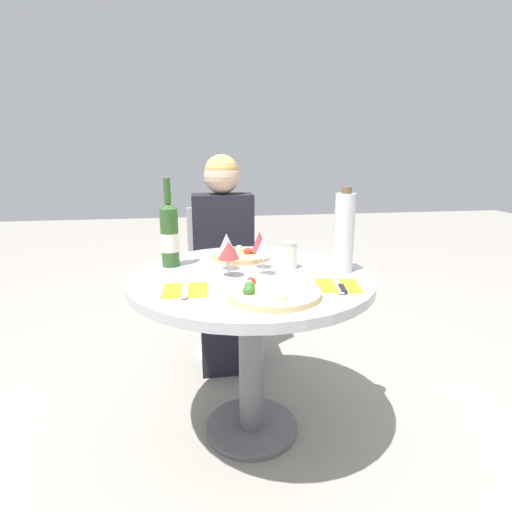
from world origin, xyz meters
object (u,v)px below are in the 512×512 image
dining_table (251,305)px  wine_bottle (170,235)px  chair_behind_diner (223,283)px  pizza_large (271,292)px  tall_carafe (344,232)px  seated_diner (224,269)px

dining_table → wine_bottle: size_ratio=2.62×
chair_behind_diner → pizza_large: size_ratio=2.68×
dining_table → wine_bottle: bearing=152.4°
dining_table → chair_behind_diner: bearing=94.2°
tall_carafe → pizza_large: bearing=-144.6°
chair_behind_diner → wine_bottle: (-0.26, -0.63, 0.43)m
tall_carafe → seated_diner: bearing=121.8°
dining_table → seated_diner: (-0.06, 0.67, -0.04)m
pizza_large → dining_table: bearing=97.1°
seated_diner → wine_bottle: (-0.26, -0.50, 0.30)m
dining_table → tall_carafe: bearing=-2.5°
seated_diner → dining_table: bearing=95.0°
chair_behind_diner → seated_diner: size_ratio=0.73×
chair_behind_diner → tall_carafe: size_ratio=2.55×
dining_table → wine_bottle: 0.44m
wine_bottle → chair_behind_diner: bearing=67.9°
dining_table → seated_diner: seated_diner is taller
dining_table → pizza_large: size_ratio=2.99×
dining_table → tall_carafe: size_ratio=2.85×
pizza_large → tall_carafe: size_ratio=0.95×
wine_bottle → pizza_large: bearing=-50.3°
dining_table → chair_behind_diner: 0.82m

